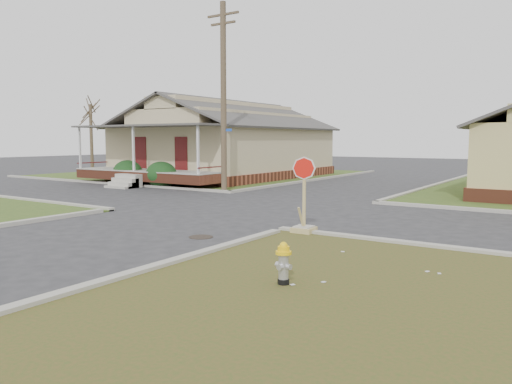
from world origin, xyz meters
The scene contains 11 objects.
ground centered at (0.00, 0.00, 0.00)m, with size 120.00×120.00×0.00m, color #2A2A2D.
verge_far_left centered at (-13.00, 18.00, 0.03)m, with size 19.00×19.00×0.05m, color #334E1B.
curbs centered at (0.00, 5.00, 0.00)m, with size 80.00×40.00×0.12m, color #A19D91, non-canonical shape.
manhole centered at (2.20, -0.50, 0.01)m, with size 0.64×0.64×0.01m, color black.
corner_house centered at (-10.00, 16.68, 2.28)m, with size 10.10×15.50×5.30m.
utility_pole centered at (-4.20, 8.90, 4.66)m, with size 1.80×0.28×9.00m.
tree_far_left centered at (-18.00, 12.00, 2.50)m, with size 0.22×0.22×4.90m, color #4A3A2A.
fire_hydrant centered at (6.25, -3.12, 0.46)m, with size 0.28×0.28×0.74m.
stop_sign centered at (4.23, 1.37, 0.49)m, with size 0.58×0.57×2.04m.
hedge_left centered at (-11.33, 9.19, 0.67)m, with size 1.63×1.34×1.25m, color #153A16.
hedge_right centered at (-8.48, 8.98, 0.67)m, with size 1.63×1.34×1.24m, color #153A16.
Camera 1 is at (10.51, -10.38, 2.54)m, focal length 35.00 mm.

